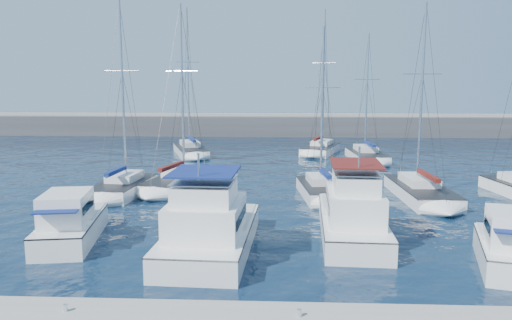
{
  "coord_description": "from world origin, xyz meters",
  "views": [
    {
      "loc": [
        -0.72,
        -26.75,
        8.39
      ],
      "look_at": [
        -2.31,
        7.41,
        3.0
      ],
      "focal_mm": 35.0,
      "sensor_mm": 36.0,
      "label": 1
    }
  ],
  "objects_px": {
    "sailboat_mid_c": "(322,190)",
    "sailboat_back_b": "(321,149)",
    "motor_yacht_stbd_outer": "(510,249)",
    "motor_yacht_port_outer": "(70,225)",
    "motor_yacht_port_inner": "(209,230)",
    "sailboat_back_c": "(366,156)",
    "motor_yacht_stbd_inner": "(353,217)",
    "sailboat_mid_a": "(123,187)",
    "sailboat_mid_d": "(420,191)",
    "sailboat_back_a": "(191,150)",
    "sailboat_mid_b": "(180,181)"
  },
  "relations": [
    {
      "from": "motor_yacht_port_outer",
      "to": "motor_yacht_port_inner",
      "type": "relative_size",
      "value": 0.73
    },
    {
      "from": "sailboat_mid_a",
      "to": "sailboat_mid_d",
      "type": "bearing_deg",
      "value": 3.73
    },
    {
      "from": "motor_yacht_stbd_outer",
      "to": "sailboat_mid_c",
      "type": "xyz_separation_m",
      "value": [
        -7.22,
        13.99,
        -0.43
      ]
    },
    {
      "from": "sailboat_back_b",
      "to": "sailboat_back_c",
      "type": "xyz_separation_m",
      "value": [
        4.46,
        -5.19,
        -0.04
      ]
    },
    {
      "from": "motor_yacht_stbd_outer",
      "to": "sailboat_back_a",
      "type": "distance_m",
      "value": 40.45
    },
    {
      "from": "sailboat_mid_c",
      "to": "sailboat_back_c",
      "type": "xyz_separation_m",
      "value": [
        6.2,
        17.42,
        -0.0
      ]
    },
    {
      "from": "motor_yacht_stbd_inner",
      "to": "sailboat_back_b",
      "type": "height_order",
      "value": "sailboat_back_b"
    },
    {
      "from": "sailboat_mid_b",
      "to": "sailboat_mid_d",
      "type": "height_order",
      "value": "sailboat_mid_b"
    },
    {
      "from": "motor_yacht_stbd_outer",
      "to": "sailboat_mid_d",
      "type": "xyz_separation_m",
      "value": [
        -0.12,
        13.86,
        -0.44
      ]
    },
    {
      "from": "motor_yacht_port_inner",
      "to": "motor_yacht_stbd_outer",
      "type": "relative_size",
      "value": 1.56
    },
    {
      "from": "motor_yacht_port_inner",
      "to": "motor_yacht_stbd_inner",
      "type": "relative_size",
      "value": 0.97
    },
    {
      "from": "motor_yacht_stbd_outer",
      "to": "sailboat_mid_a",
      "type": "bearing_deg",
      "value": 162.88
    },
    {
      "from": "motor_yacht_stbd_inner",
      "to": "sailboat_mid_d",
      "type": "relative_size",
      "value": 0.69
    },
    {
      "from": "motor_yacht_stbd_outer",
      "to": "sailboat_back_b",
      "type": "relative_size",
      "value": 0.36
    },
    {
      "from": "sailboat_back_c",
      "to": "sailboat_mid_c",
      "type": "bearing_deg",
      "value": -113.74
    },
    {
      "from": "motor_yacht_port_inner",
      "to": "motor_yacht_stbd_outer",
      "type": "bearing_deg",
      "value": -3.78
    },
    {
      "from": "motor_yacht_port_outer",
      "to": "sailboat_back_c",
      "type": "distance_m",
      "value": 35.1
    },
    {
      "from": "motor_yacht_port_inner",
      "to": "sailboat_mid_b",
      "type": "bearing_deg",
      "value": 109.12
    },
    {
      "from": "motor_yacht_stbd_inner",
      "to": "sailboat_back_c",
      "type": "relative_size",
      "value": 0.72
    },
    {
      "from": "sailboat_mid_d",
      "to": "sailboat_back_a",
      "type": "xyz_separation_m",
      "value": [
        -20.54,
        20.92,
        0.04
      ]
    },
    {
      "from": "sailboat_back_c",
      "to": "motor_yacht_port_inner",
      "type": "bearing_deg",
      "value": -117.35
    },
    {
      "from": "motor_yacht_port_outer",
      "to": "sailboat_mid_c",
      "type": "height_order",
      "value": "sailboat_mid_c"
    },
    {
      "from": "sailboat_back_b",
      "to": "motor_yacht_port_inner",
      "type": "bearing_deg",
      "value": -84.86
    },
    {
      "from": "motor_yacht_port_outer",
      "to": "motor_yacht_stbd_inner",
      "type": "xyz_separation_m",
      "value": [
        14.93,
        1.47,
        0.19
      ]
    },
    {
      "from": "motor_yacht_port_outer",
      "to": "motor_yacht_port_inner",
      "type": "bearing_deg",
      "value": -18.46
    },
    {
      "from": "sailboat_mid_c",
      "to": "sailboat_back_b",
      "type": "relative_size",
      "value": 0.75
    },
    {
      "from": "motor_yacht_port_outer",
      "to": "sailboat_mid_a",
      "type": "bearing_deg",
      "value": 84.9
    },
    {
      "from": "motor_yacht_stbd_outer",
      "to": "sailboat_back_c",
      "type": "relative_size",
      "value": 0.45
    },
    {
      "from": "sailboat_mid_a",
      "to": "motor_yacht_port_inner",
      "type": "bearing_deg",
      "value": -51.97
    },
    {
      "from": "motor_yacht_port_outer",
      "to": "motor_yacht_stbd_outer",
      "type": "relative_size",
      "value": 1.15
    },
    {
      "from": "motor_yacht_port_outer",
      "to": "motor_yacht_stbd_outer",
      "type": "distance_m",
      "value": 21.52
    },
    {
      "from": "motor_yacht_port_inner",
      "to": "sailboat_back_c",
      "type": "distance_m",
      "value": 32.49
    },
    {
      "from": "motor_yacht_port_inner",
      "to": "sailboat_back_a",
      "type": "bearing_deg",
      "value": 104.3
    },
    {
      "from": "sailboat_mid_d",
      "to": "sailboat_back_c",
      "type": "bearing_deg",
      "value": 90.65
    },
    {
      "from": "motor_yacht_port_inner",
      "to": "sailboat_mid_d",
      "type": "bearing_deg",
      "value": 44.6
    },
    {
      "from": "sailboat_mid_b",
      "to": "sailboat_back_a",
      "type": "xyz_separation_m",
      "value": [
        -2.35,
        18.03,
        0.03
      ]
    },
    {
      "from": "motor_yacht_stbd_outer",
      "to": "sailboat_mid_a",
      "type": "relative_size",
      "value": 0.42
    },
    {
      "from": "motor_yacht_port_inner",
      "to": "motor_yacht_stbd_inner",
      "type": "distance_m",
      "value": 7.89
    },
    {
      "from": "motor_yacht_port_inner",
      "to": "sailboat_back_b",
      "type": "bearing_deg",
      "value": 79.26
    },
    {
      "from": "motor_yacht_stbd_inner",
      "to": "sailboat_mid_c",
      "type": "xyz_separation_m",
      "value": [
        -0.81,
        9.73,
        -0.62
      ]
    },
    {
      "from": "motor_yacht_port_inner",
      "to": "sailboat_back_c",
      "type": "relative_size",
      "value": 0.7
    },
    {
      "from": "motor_yacht_port_inner",
      "to": "sailboat_mid_a",
      "type": "height_order",
      "value": "sailboat_mid_a"
    },
    {
      "from": "sailboat_mid_c",
      "to": "sailboat_mid_d",
      "type": "distance_m",
      "value": 7.1
    },
    {
      "from": "motor_yacht_port_inner",
      "to": "sailboat_mid_a",
      "type": "relative_size",
      "value": 0.65
    },
    {
      "from": "sailboat_back_b",
      "to": "sailboat_back_c",
      "type": "bearing_deg",
      "value": -30.76
    },
    {
      "from": "motor_yacht_stbd_outer",
      "to": "sailboat_mid_c",
      "type": "distance_m",
      "value": 15.75
    },
    {
      "from": "motor_yacht_port_inner",
      "to": "sailboat_mid_c",
      "type": "bearing_deg",
      "value": 64.7
    },
    {
      "from": "motor_yacht_stbd_inner",
      "to": "sailboat_back_c",
      "type": "xyz_separation_m",
      "value": [
        5.4,
        27.14,
        -0.62
      ]
    },
    {
      "from": "motor_yacht_port_inner",
      "to": "sailboat_back_c",
      "type": "bearing_deg",
      "value": 69.44
    },
    {
      "from": "motor_yacht_port_outer",
      "to": "sailboat_back_a",
      "type": "distance_m",
      "value": 31.99
    }
  ]
}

